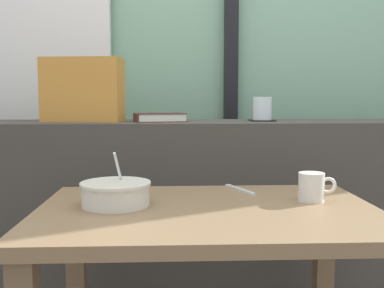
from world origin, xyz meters
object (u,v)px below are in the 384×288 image
Objects in this scene: closed_book at (159,117)px; ceramic_mug at (312,187)px; throw_pillow at (83,90)px; juice_glass at (262,109)px; coaster_square at (262,120)px; breakfast_table at (208,251)px; fork_utensil at (240,189)px; soup_bowl at (116,194)px.

closed_book reaches higher than ceramic_mug.
closed_book is 0.33m from throw_pillow.
closed_book is (-0.43, -0.02, -0.03)m from juice_glass.
ceramic_mug is at bearing -87.00° from coaster_square.
breakfast_table is 0.93m from throw_pillow.
breakfast_table is 0.80m from coaster_square.
closed_book is 1.33× the size of fork_utensil.
closed_book is at bearing -177.18° from coaster_square.
breakfast_table is at bearing -167.59° from ceramic_mug.
breakfast_table is 8.38× the size of ceramic_mug.
throw_pillow reaches higher than soup_bowl.
coaster_square is at bearing 67.18° from breakfast_table.
ceramic_mug reaches higher than breakfast_table.
soup_bowl reaches higher than ceramic_mug.
closed_book is (-0.15, 0.65, 0.35)m from breakfast_table.
fork_utensil is (0.59, -0.43, -0.33)m from throw_pillow.
coaster_square is 0.59× the size of fork_utensil.
juice_glass is (0.00, 0.00, 0.05)m from coaster_square.
closed_book is 1.14× the size of soup_bowl.
breakfast_table is 0.36m from ceramic_mug.
breakfast_table is 9.80× the size of juice_glass.
throw_pillow reaches higher than fork_utensil.
closed_book is 2.00× the size of ceramic_mug.
juice_glass reaches higher than coaster_square.
fork_utensil is at bearing -36.10° from throw_pillow.
throw_pillow is at bearing 124.81° from breakfast_table.
coaster_square is at bearing 47.05° from fork_utensil.
ceramic_mug is (0.03, -0.60, -0.17)m from coaster_square.
juice_glass is 0.49× the size of soup_bowl.
closed_book reaches higher than soup_bowl.
throw_pillow reaches higher than coaster_square.
soup_bowl is at bearing -176.89° from ceramic_mug.
coaster_square reaches higher than fork_utensil.
throw_pillow reaches higher than closed_book.
soup_bowl is (-0.26, 0.04, 0.16)m from breakfast_table.
juice_glass reaches higher than breakfast_table.
throw_pillow is (-0.75, -0.00, 0.08)m from juice_glass.
juice_glass is 0.53m from fork_utensil.
soup_bowl is 0.43m from fork_utensil.
closed_book is 0.54m from fork_utensil.
coaster_square reaches higher than ceramic_mug.
closed_book reaches higher than coaster_square.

